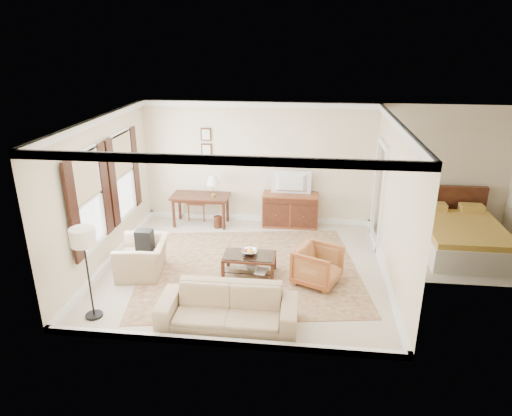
% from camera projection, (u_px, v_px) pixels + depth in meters
% --- Properties ---
extents(room_shell, '(5.51, 5.01, 2.91)m').
position_uv_depth(room_shell, '(243.00, 145.00, 8.16)').
color(room_shell, beige).
rests_on(room_shell, ground).
extents(annex_bedroom, '(3.00, 2.70, 2.90)m').
position_uv_depth(annex_bedroom, '(465.00, 238.00, 9.50)').
color(annex_bedroom, beige).
rests_on(annex_bedroom, ground).
extents(window_front, '(0.12, 1.56, 1.80)m').
position_uv_depth(window_front, '(88.00, 200.00, 8.12)').
color(window_front, '#CCB284').
rests_on(window_front, room_shell).
extents(window_rear, '(0.12, 1.56, 1.80)m').
position_uv_depth(window_rear, '(123.00, 175.00, 9.61)').
color(window_rear, '#CCB284').
rests_on(window_rear, room_shell).
extents(doorway, '(0.10, 1.12, 2.25)m').
position_uv_depth(doorway, '(379.00, 196.00, 9.76)').
color(doorway, white).
rests_on(doorway, room_shell).
extents(rug, '(4.71, 4.21, 0.01)m').
position_uv_depth(rug, '(249.00, 269.00, 8.95)').
color(rug, maroon).
rests_on(rug, room_shell).
extents(writing_desk, '(1.36, 0.68, 0.74)m').
position_uv_depth(writing_desk, '(201.00, 200.00, 10.87)').
color(writing_desk, '#4A2215').
rests_on(writing_desk, room_shell).
extents(desk_chair, '(0.48, 0.48, 1.05)m').
position_uv_depth(desk_chair, '(197.00, 199.00, 11.25)').
color(desk_chair, brown).
rests_on(desk_chair, room_shell).
extents(desk_lamp, '(0.32, 0.32, 0.50)m').
position_uv_depth(desk_lamp, '(213.00, 186.00, 10.70)').
color(desk_lamp, silver).
rests_on(desk_lamp, writing_desk).
extents(framed_prints, '(0.25, 0.04, 0.68)m').
position_uv_depth(framed_prints, '(206.00, 142.00, 10.77)').
color(framed_prints, '#4A2215').
rests_on(framed_prints, room_shell).
extents(sideboard, '(1.31, 0.50, 0.81)m').
position_uv_depth(sideboard, '(290.00, 210.00, 10.87)').
color(sideboard, brown).
rests_on(sideboard, room_shell).
extents(tv, '(0.89, 0.51, 0.12)m').
position_uv_depth(tv, '(291.00, 176.00, 10.55)').
color(tv, black).
rests_on(tv, sideboard).
extents(coffee_table, '(0.99, 0.58, 0.42)m').
position_uv_depth(coffee_table, '(249.00, 259.00, 8.66)').
color(coffee_table, '#4A2215').
rests_on(coffee_table, room_shell).
extents(fruit_bowl, '(0.42, 0.42, 0.10)m').
position_uv_depth(fruit_bowl, '(250.00, 251.00, 8.64)').
color(fruit_bowl, silver).
rests_on(fruit_bowl, coffee_table).
extents(book_a, '(0.27, 0.16, 0.38)m').
position_uv_depth(book_a, '(245.00, 265.00, 8.76)').
color(book_a, brown).
rests_on(book_a, coffee_table).
extents(book_b, '(0.28, 0.08, 0.38)m').
position_uv_depth(book_b, '(256.00, 270.00, 8.58)').
color(book_b, brown).
rests_on(book_b, coffee_table).
extents(striped_armchair, '(0.96, 0.98, 0.78)m').
position_uv_depth(striped_armchair, '(318.00, 264.00, 8.33)').
color(striped_armchair, brown).
rests_on(striped_armchair, room_shell).
extents(club_armchair, '(0.78, 1.10, 0.90)m').
position_uv_depth(club_armchair, '(143.00, 252.00, 8.66)').
color(club_armchair, tan).
rests_on(club_armchair, room_shell).
extents(backpack, '(0.29, 0.36, 0.40)m').
position_uv_depth(backpack, '(144.00, 238.00, 8.67)').
color(backpack, black).
rests_on(backpack, club_armchair).
extents(sofa, '(2.17, 0.65, 0.85)m').
position_uv_depth(sofa, '(228.00, 302.00, 7.08)').
color(sofa, tan).
rests_on(sofa, room_shell).
extents(floor_lamp, '(0.39, 0.39, 1.56)m').
position_uv_depth(floor_lamp, '(84.00, 244.00, 6.99)').
color(floor_lamp, black).
rests_on(floor_lamp, room_shell).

